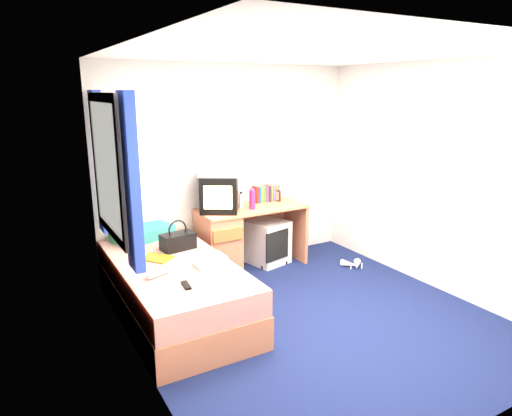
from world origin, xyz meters
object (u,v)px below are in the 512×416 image
vcr (219,172)px  aerosol_can (241,201)px  towel (210,261)px  remote_control (186,285)px  bed (174,289)px  crt_tv (219,194)px  storage_cube (268,242)px  desk (231,238)px  water_bottle (157,272)px  pink_water_bottle (252,200)px  magazine (157,258)px  handbag (178,241)px  picture_frame (277,196)px  pillow (142,233)px  white_heels (353,265)px  colour_swatch_fan (204,275)px

vcr → aerosol_can: vcr is taller
towel → remote_control: size_ratio=1.66×
aerosol_can → remote_control: (-1.22, -1.34, -0.29)m
aerosol_can → bed: bearing=-145.9°
towel → crt_tv: bearing=60.2°
storage_cube → bed: bearing=-167.1°
storage_cube → towel: towel is taller
desk → crt_tv: 0.57m
bed → water_bottle: size_ratio=10.00×
vcr → towel: 1.30m
pink_water_bottle → magazine: size_ratio=0.79×
handbag → bed: bearing=-127.2°
desk → towel: (-0.70, -0.98, 0.18)m
picture_frame → magazine: size_ratio=0.50×
desk → towel: size_ratio=4.90×
vcr → water_bottle: size_ratio=2.25×
pillow → white_heels: pillow is taller
white_heels → storage_cube: bearing=140.4°
bed → handbag: bearing=61.6°
pink_water_bottle → towel: pink_water_bottle is taller
storage_cube → picture_frame: bearing=13.0°
picture_frame → handbag: size_ratio=0.39×
remote_control → white_heels: (2.39, 0.64, -0.51)m
pillow → water_bottle: size_ratio=3.00×
crt_tv → handbag: size_ratio=1.55×
towel → water_bottle: size_ratio=1.33×
storage_cube → pink_water_bottle: 0.66m
storage_cube → pink_water_bottle: pink_water_bottle is taller
storage_cube → picture_frame: (0.19, 0.09, 0.55)m
storage_cube → pillow: bearing=163.5°
pillow → picture_frame: size_ratio=4.28×
crt_tv → colour_swatch_fan: 1.43m
pillow → picture_frame: picture_frame is taller
vcr → picture_frame: size_ratio=3.21×
magazine → vcr: bearing=31.7°
vcr → aerosol_can: 0.47m
crt_tv → white_heels: 1.85m
bed → vcr: bearing=41.5°
towel → magazine: towel is taller
pillow → colour_swatch_fan: 1.27m
bed → vcr: (0.84, 0.74, 0.94)m
crt_tv → pink_water_bottle: bearing=16.0°
crt_tv → aerosol_can: 0.32m
pillow → remote_control: size_ratio=3.75×
storage_cube → pink_water_bottle: (-0.27, -0.10, 0.59)m
bed → picture_frame: size_ratio=14.29×
picture_frame → handbag: bearing=-168.7°
aerosol_can → handbag: aerosol_can is taller
picture_frame → water_bottle: (-1.90, -1.09, -0.24)m
white_heels → handbag: bearing=173.4°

